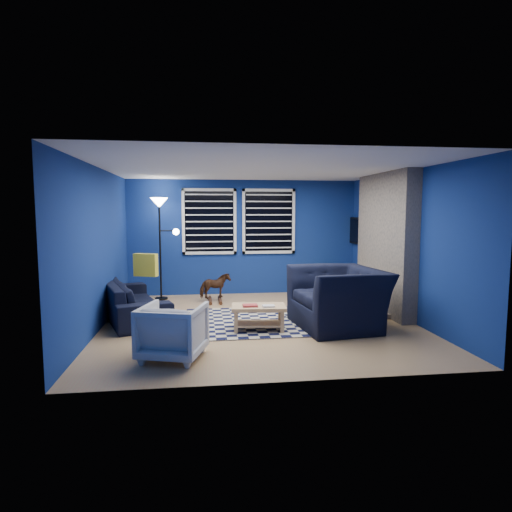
{
  "coord_description": "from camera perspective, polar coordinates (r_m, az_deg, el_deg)",
  "views": [
    {
      "loc": [
        -0.93,
        -6.84,
        1.82
      ],
      "look_at": [
        -0.01,
        0.3,
        1.07
      ],
      "focal_mm": 30.0,
      "sensor_mm": 36.0,
      "label": 1
    }
  ],
  "objects": [
    {
      "name": "tv",
      "position": [
        9.47,
        13.58,
        3.27
      ],
      "size": [
        0.07,
        1.0,
        0.58
      ],
      "color": "black",
      "rests_on": "wall_right"
    },
    {
      "name": "rug",
      "position": [
        7.18,
        0.68,
        -8.65
      ],
      "size": [
        2.5,
        2.01,
        0.02
      ],
      "primitive_type": "cube",
      "rotation": [
        0.0,
        0.0,
        0.0
      ],
      "color": "black",
      "rests_on": "floor"
    },
    {
      "name": "window_left",
      "position": [
        9.31,
        -6.24,
        4.59
      ],
      "size": [
        1.17,
        0.06,
        1.42
      ],
      "color": "black",
      "rests_on": "wall_back"
    },
    {
      "name": "wall_right",
      "position": [
        7.67,
        19.25,
        1.38
      ],
      "size": [
        0.0,
        5.0,
        5.0
      ],
      "primitive_type": "plane",
      "rotation": [
        1.57,
        0.0,
        -1.57
      ],
      "color": "navy",
      "rests_on": "floor"
    },
    {
      "name": "floor_lamp",
      "position": [
        8.96,
        -12.6,
        5.17
      ],
      "size": [
        0.57,
        0.35,
        2.09
      ],
      "color": "black",
      "rests_on": "floor"
    },
    {
      "name": "armchair_bent",
      "position": [
        5.47,
        -11.04,
        -9.82
      ],
      "size": [
        0.92,
        0.93,
        0.69
      ],
      "primitive_type": "imported",
      "rotation": [
        0.0,
        0.0,
        2.85
      ],
      "color": "gray",
      "rests_on": "floor"
    },
    {
      "name": "rocking_horse",
      "position": [
        8.64,
        -5.5,
        -4.02
      ],
      "size": [
        0.48,
        0.66,
        0.51
      ],
      "primitive_type": "imported",
      "rotation": [
        0.0,
        0.0,
        1.95
      ],
      "color": "#4C2C18",
      "rests_on": "floor"
    },
    {
      "name": "throw_pillow",
      "position": [
        8.11,
        -14.5,
        -1.17
      ],
      "size": [
        0.46,
        0.28,
        0.42
      ],
      "primitive_type": "cube",
      "rotation": [
        0.0,
        0.0,
        -0.36
      ],
      "color": "gold",
      "rests_on": "sofa"
    },
    {
      "name": "fireplace",
      "position": [
        8.07,
        16.76,
        1.29
      ],
      "size": [
        0.65,
        2.0,
        2.5
      ],
      "color": "gray",
      "rests_on": "floor"
    },
    {
      "name": "ceiling",
      "position": [
        6.94,
        0.42,
        11.6
      ],
      "size": [
        5.0,
        5.0,
        0.0
      ],
      "primitive_type": "plane",
      "rotation": [
        3.14,
        0.0,
        0.0
      ],
      "color": "white",
      "rests_on": "wall_back"
    },
    {
      "name": "armchair_big",
      "position": [
        6.88,
        10.91,
        -5.5
      ],
      "size": [
        1.58,
        1.42,
        0.93
      ],
      "primitive_type": "imported",
      "rotation": [
        0.0,
        0.0,
        -1.45
      ],
      "color": "black",
      "rests_on": "floor"
    },
    {
      "name": "window_right",
      "position": [
        9.42,
        1.72,
        4.64
      ],
      "size": [
        1.17,
        0.06,
        1.42
      ],
      "color": "black",
      "rests_on": "wall_back"
    },
    {
      "name": "sofa",
      "position": [
        7.61,
        -16.1,
        -5.67
      ],
      "size": [
        2.32,
        1.51,
        0.63
      ],
      "primitive_type": "imported",
      "rotation": [
        0.0,
        0.0,
        1.91
      ],
      "color": "black",
      "rests_on": "floor"
    },
    {
      "name": "wall_back",
      "position": [
        9.4,
        -1.64,
        2.5
      ],
      "size": [
        5.0,
        0.0,
        5.0
      ],
      "primitive_type": "plane",
      "rotation": [
        1.57,
        0.0,
        0.0
      ],
      "color": "navy",
      "rests_on": "floor"
    },
    {
      "name": "floor",
      "position": [
        7.14,
        0.41,
        -8.8
      ],
      "size": [
        5.0,
        5.0,
        0.0
      ],
      "primitive_type": "plane",
      "color": "tan",
      "rests_on": "ground"
    },
    {
      "name": "coffee_table",
      "position": [
        6.58,
        0.34,
        -7.53
      ],
      "size": [
        0.86,
        0.55,
        0.41
      ],
      "rotation": [
        0.0,
        0.0,
        -0.09
      ],
      "color": "tan",
      "rests_on": "rug"
    },
    {
      "name": "wall_left",
      "position": [
        7.04,
        -20.19,
        0.96
      ],
      "size": [
        0.0,
        5.0,
        5.0
      ],
      "primitive_type": "plane",
      "rotation": [
        1.57,
        0.0,
        1.57
      ],
      "color": "navy",
      "rests_on": "floor"
    },
    {
      "name": "cabinet",
      "position": [
        9.65,
        9.77,
        -3.53
      ],
      "size": [
        0.63,
        0.51,
        0.54
      ],
      "rotation": [
        0.0,
        0.0,
        -0.31
      ],
      "color": "tan",
      "rests_on": "floor"
    }
  ]
}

